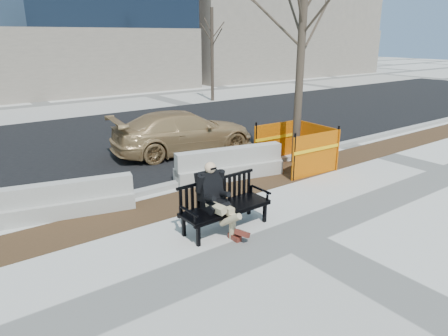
{
  "coord_description": "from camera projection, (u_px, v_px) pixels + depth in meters",
  "views": [
    {
      "loc": [
        -5.06,
        -4.76,
        3.58
      ],
      "look_at": [
        -0.43,
        1.56,
        1.0
      ],
      "focal_mm": 32.47,
      "sensor_mm": 36.0,
      "label": 1
    }
  ],
  "objects": [
    {
      "name": "ground",
      "position": [
        291.0,
        235.0,
        7.61
      ],
      "size": [
        120.0,
        120.0,
        0.0
      ],
      "primitive_type": "plane",
      "color": "beige",
      "rests_on": "ground"
    },
    {
      "name": "jersey_barrier_left",
      "position": [
        72.0,
        214.0,
        8.49
      ],
      "size": [
        2.65,
        1.09,
        0.74
      ],
      "primitive_type": null,
      "rotation": [
        0.0,
        0.0,
        -0.23
      ],
      "color": "#A6A39B",
      "rests_on": "ground"
    },
    {
      "name": "far_tree_right",
      "position": [
        213.0,
        101.0,
        23.26
      ],
      "size": [
        2.58,
        2.58,
        5.41
      ],
      "primitive_type": null,
      "rotation": [
        0.0,
        0.0,
        0.36
      ],
      "color": "#43362B",
      "rests_on": "ground"
    },
    {
      "name": "bench",
      "position": [
        226.0,
        228.0,
        7.87
      ],
      "size": [
        1.86,
        0.71,
        0.98
      ],
      "primitive_type": null,
      "rotation": [
        0.0,
        0.0,
        0.03
      ],
      "color": "black",
      "rests_on": "ground"
    },
    {
      "name": "sedan",
      "position": [
        185.0,
        152.0,
        13.01
      ],
      "size": [
        4.75,
        2.41,
        1.32
      ],
      "primitive_type": "imported",
      "rotation": [
        0.0,
        0.0,
        1.44
      ],
      "color": "#A48151",
      "rests_on": "ground"
    },
    {
      "name": "mulch_strip",
      "position": [
        212.0,
        194.0,
        9.59
      ],
      "size": [
        40.0,
        1.2,
        0.02
      ],
      "primitive_type": "cube",
      "color": "#47301C",
      "rests_on": "ground"
    },
    {
      "name": "asphalt_street",
      "position": [
        113.0,
        141.0,
        14.34
      ],
      "size": [
        60.0,
        10.4,
        0.01
      ],
      "primitive_type": "cube",
      "color": "black",
      "rests_on": "ground"
    },
    {
      "name": "tree_fence",
      "position": [
        294.0,
        168.0,
        11.48
      ],
      "size": [
        2.66,
        2.66,
        6.34
      ],
      "primitive_type": null,
      "rotation": [
        0.0,
        0.0,
        -0.05
      ],
      "color": "orange",
      "rests_on": "ground"
    },
    {
      "name": "jersey_barrier_right",
      "position": [
        230.0,
        178.0,
        10.64
      ],
      "size": [
        2.95,
        1.19,
        0.83
      ],
      "primitive_type": null,
      "rotation": [
        0.0,
        0.0,
        -0.22
      ],
      "color": "#ABA8A0",
      "rests_on": "ground"
    },
    {
      "name": "curb",
      "position": [
        191.0,
        180.0,
        10.31
      ],
      "size": [
        60.0,
        0.25,
        0.12
      ],
      "primitive_type": "cube",
      "color": "#9E9B93",
      "rests_on": "ground"
    },
    {
      "name": "seated_man",
      "position": [
        214.0,
        231.0,
        7.77
      ],
      "size": [
        0.61,
        0.98,
        1.35
      ],
      "primitive_type": null,
      "rotation": [
        0.0,
        0.0,
        0.03
      ],
      "color": "black",
      "rests_on": "ground"
    }
  ]
}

